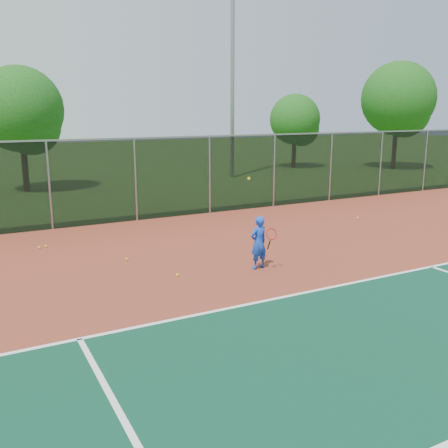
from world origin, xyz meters
name	(u,v)px	position (x,y,z in m)	size (l,w,h in m)	color
court_apron	(406,292)	(0.00, 2.00, 0.01)	(30.00, 20.00, 0.02)	brown
fence_back	(210,174)	(0.00, 12.00, 1.56)	(30.00, 0.06, 3.03)	black
tennis_player	(259,242)	(-2.05, 5.00, 0.71)	(0.59, 0.62, 2.37)	blue
practice_ball_0	(39,247)	(-6.77, 9.62, 0.06)	(0.07, 0.07, 0.07)	yellow
practice_ball_1	(177,275)	(-4.13, 5.39, 0.06)	(0.07, 0.07, 0.07)	yellow
practice_ball_2	(358,218)	(4.41, 8.39, 0.06)	(0.07, 0.07, 0.07)	yellow
practice_ball_3	(127,259)	(-4.83, 7.27, 0.06)	(0.07, 0.07, 0.07)	yellow
practice_ball_4	(46,246)	(-6.57, 9.67, 0.06)	(0.07, 0.07, 0.07)	yellow
floodlight_n	(232,62)	(5.97, 21.09, 6.74)	(0.90, 0.40, 11.94)	gray
tree_back_left	(23,113)	(-5.65, 21.08, 3.84)	(4.17, 4.17, 6.12)	#352313
tree_back_mid	(297,122)	(12.41, 23.52, 3.20)	(3.48, 3.48, 5.11)	#352313
tree_back_right	(400,102)	(18.13, 19.71, 4.53)	(4.92, 4.92, 7.22)	#352313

